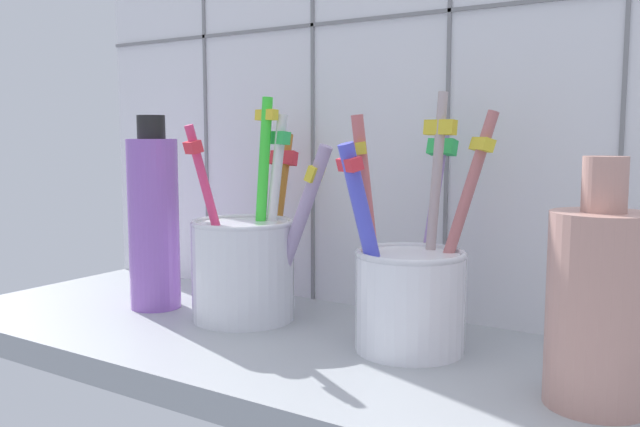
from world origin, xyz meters
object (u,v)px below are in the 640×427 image
(toothbrush_cup_right, at_px, (410,289))
(ceramic_vase, at_px, (599,304))
(soap_bottle, at_px, (154,220))
(toothbrush_cup_left, at_px, (246,262))

(toothbrush_cup_right, relative_size, ceramic_vase, 1.30)
(toothbrush_cup_right, bearing_deg, soap_bottle, -176.56)
(toothbrush_cup_left, distance_m, soap_bottle, 0.10)
(toothbrush_cup_left, height_order, soap_bottle, toothbrush_cup_left)
(toothbrush_cup_right, bearing_deg, ceramic_vase, -14.15)
(ceramic_vase, bearing_deg, toothbrush_cup_right, 165.85)
(toothbrush_cup_left, distance_m, ceramic_vase, 0.28)
(toothbrush_cup_right, distance_m, ceramic_vase, 0.13)
(toothbrush_cup_left, relative_size, toothbrush_cup_right, 1.00)
(toothbrush_cup_right, xyz_separation_m, ceramic_vase, (0.13, -0.03, 0.01))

